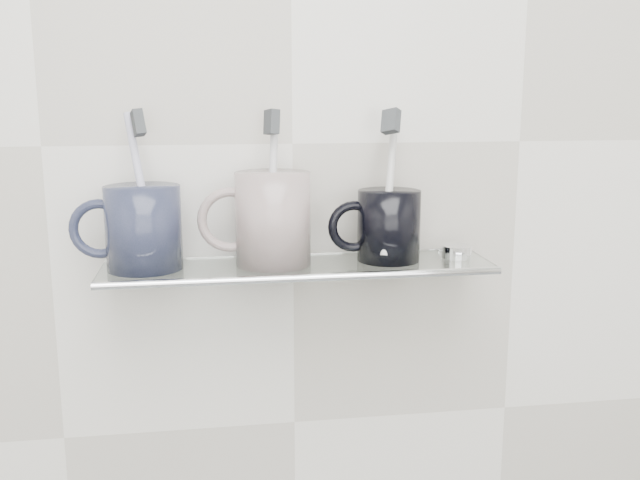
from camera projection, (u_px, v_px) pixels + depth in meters
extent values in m
plane|color=silver|center=(292.00, 144.00, 0.95)|extent=(2.50, 0.00, 2.50)
cube|color=silver|center=(299.00, 267.00, 0.92)|extent=(0.50, 0.12, 0.01)
cylinder|color=silver|center=(304.00, 278.00, 0.86)|extent=(0.50, 0.01, 0.01)
cylinder|color=silver|center=(136.00, 272.00, 0.94)|extent=(0.02, 0.03, 0.02)
cylinder|color=silver|center=(443.00, 261.00, 1.00)|extent=(0.02, 0.03, 0.02)
cylinder|color=#1A2032|center=(144.00, 228.00, 0.88)|extent=(0.10, 0.10, 0.10)
torus|color=#1A2032|center=(100.00, 229.00, 0.88)|extent=(0.07, 0.01, 0.07)
cylinder|color=silver|center=(142.00, 189.00, 0.87)|extent=(0.04, 0.06, 0.19)
cube|color=#34383B|center=(138.00, 123.00, 0.86)|extent=(0.02, 0.03, 0.04)
cylinder|color=silver|center=(273.00, 219.00, 0.91)|extent=(0.10, 0.10, 0.12)
torus|color=silver|center=(230.00, 220.00, 0.90)|extent=(0.08, 0.01, 0.08)
cylinder|color=silver|center=(273.00, 186.00, 0.90)|extent=(0.02, 0.04, 0.19)
cube|color=#34383B|center=(272.00, 122.00, 0.88)|extent=(0.02, 0.03, 0.03)
cylinder|color=black|center=(389.00, 226.00, 0.93)|extent=(0.10, 0.10, 0.09)
torus|color=black|center=(354.00, 227.00, 0.92)|extent=(0.07, 0.01, 0.07)
cylinder|color=beige|center=(390.00, 184.00, 0.92)|extent=(0.04, 0.09, 0.18)
cube|color=#34383B|center=(391.00, 121.00, 0.90)|extent=(0.03, 0.03, 0.04)
cylinder|color=silver|center=(456.00, 251.00, 0.95)|extent=(0.04, 0.04, 0.02)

